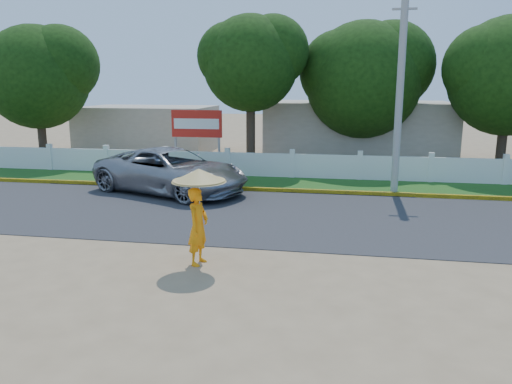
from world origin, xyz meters
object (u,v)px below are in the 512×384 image
at_px(billboard, 197,127).
at_px(monk_with_parasol, 198,203).
at_px(utility_pole, 400,93).
at_px(vehicle, 171,171).

bearing_deg(billboard, monk_with_parasol, -73.01).
bearing_deg(billboard, utility_pole, -20.58).
bearing_deg(utility_pole, billboard, 159.42).
height_order(vehicle, monk_with_parasol, monk_with_parasol).
height_order(utility_pole, monk_with_parasol, utility_pole).
height_order(utility_pole, billboard, utility_pole).
distance_m(vehicle, monk_with_parasol, 8.20).
distance_m(utility_pole, vehicle, 9.25).
xyz_separation_m(vehicle, monk_with_parasol, (3.36, -7.45, 0.62)).
relative_size(utility_pole, vehicle, 1.22).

